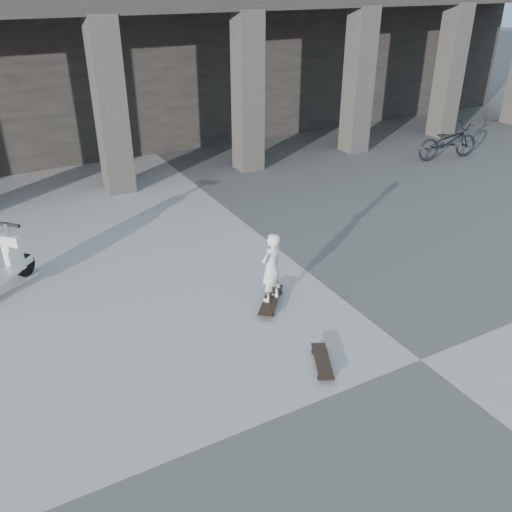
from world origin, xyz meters
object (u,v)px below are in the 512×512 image
longboard (271,300)px  bicycle (448,141)px  skateboard_spare (322,362)px  child (271,268)px

longboard → bicycle: bicycle is taller
skateboard_spare → child: 1.79m
longboard → bicycle: size_ratio=0.46×
bicycle → skateboard_spare: bearing=133.1°
longboard → bicycle: bearing=-21.2°
skateboard_spare → bicycle: (8.46, 6.01, 0.43)m
bicycle → longboard: bearing=125.3°
longboard → child: child is taller
child → bicycle: size_ratio=0.60×
longboard → child: 0.60m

